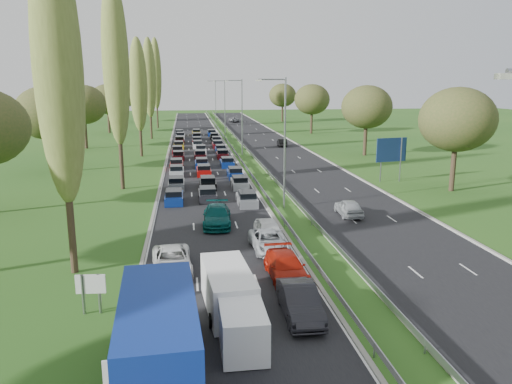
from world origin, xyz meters
TOP-DOWN VIEW (x-y plane):
  - ground at (4.50, 80.00)m, footprint 260.00×260.00m
  - near_carriageway at (-2.25, 82.50)m, footprint 10.50×215.00m
  - far_carriageway at (11.25, 82.50)m, footprint 10.50×215.00m
  - central_reservation at (4.50, 82.50)m, footprint 2.36×215.00m
  - lamp_columns at (4.50, 78.00)m, footprint 0.18×140.18m
  - poplar_row at (-11.50, 68.17)m, footprint 2.80×127.80m
  - woodland_left at (-22.00, 62.63)m, footprint 8.00×166.00m
  - woodland_right at (24.00, 66.67)m, footprint 8.00×153.00m
  - traffic_queue_fill at (-2.27, 77.51)m, footprint 9.05×69.20m
  - near_car_2 at (-5.50, 28.21)m, footprint 2.69×5.34m
  - near_car_7 at (-2.07, 38.12)m, footprint 2.64×5.68m
  - near_car_9 at (1.02, 21.17)m, footprint 1.78×4.90m
  - near_car_10 at (1.09, 31.37)m, footprint 2.47×4.95m
  - near_car_11 at (1.30, 26.09)m, footprint 2.23×5.20m
  - near_car_12 at (1.47, 33.42)m, footprint 1.94×4.68m
  - far_car_0 at (9.63, 39.56)m, footprint 1.91×4.43m
  - far_car_1 at (12.92, 87.89)m, footprint 1.65×4.23m
  - far_car_2 at (9.59, 145.21)m, footprint 2.89×5.63m
  - blue_lorry at (-5.57, 16.05)m, footprint 2.69×9.67m
  - white_van_front at (-2.19, 19.34)m, footprint 1.95×4.97m
  - white_van_rear at (-2.49, 22.60)m, footprint 2.20×5.61m
  - info_sign at (-9.40, 23.00)m, footprint 1.50×0.22m
  - direction_sign at (19.40, 53.78)m, footprint 3.95×0.86m

SIDE VIEW (x-z plane):
  - ground at x=4.50m, z-range 0.00..0.00m
  - near_carriageway at x=-2.25m, z-range -0.02..0.02m
  - far_carriageway at x=11.25m, z-range -0.02..0.02m
  - traffic_queue_fill at x=-2.27m, z-range 0.04..0.84m
  - central_reservation at x=4.50m, z-range 0.39..0.71m
  - near_car_10 at x=1.09m, z-range 0.02..1.37m
  - far_car_1 at x=12.92m, z-range 0.02..1.39m
  - near_car_2 at x=-5.50m, z-range 0.02..1.47m
  - far_car_0 at x=9.63m, z-range 0.02..1.51m
  - near_car_11 at x=1.30m, z-range 0.02..1.51m
  - far_car_2 at x=9.59m, z-range 0.02..1.54m
  - near_car_12 at x=1.47m, z-range 0.02..1.60m
  - near_car_9 at x=1.02m, z-range 0.02..1.62m
  - near_car_7 at x=-2.07m, z-range 0.02..1.63m
  - white_van_front at x=-2.19m, z-range 0.03..2.03m
  - white_van_rear at x=-2.49m, z-range 0.03..2.28m
  - info_sign at x=-9.40m, z-range 0.32..2.42m
  - blue_lorry at x=-5.57m, z-range 0.06..4.15m
  - direction_sign at x=19.40m, z-range 0.97..6.17m
  - lamp_columns at x=4.50m, z-range 0.00..12.00m
  - woodland_right at x=24.00m, z-range 2.13..13.23m
  - woodland_left at x=-22.00m, z-range 2.13..13.23m
  - poplar_row at x=-11.50m, z-range 1.17..23.61m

